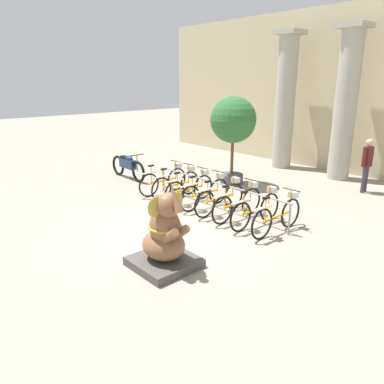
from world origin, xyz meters
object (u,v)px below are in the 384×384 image
bicycle_7 (278,216)px  elephant_statue (165,238)px  bicycle_6 (257,209)px  person_pedestrian (367,161)px  potted_tree (233,123)px  bicycle_0 (164,180)px  bicycle_5 (238,203)px  bicycle_2 (190,188)px  bicycle_3 (205,193)px  bicycle_4 (221,198)px  bicycle_1 (177,184)px  motorcycle (128,166)px

bicycle_7 → elephant_statue: 2.99m
bicycle_6 → person_pedestrian: (0.44, 4.76, 0.60)m
person_pedestrian → bicycle_6: bearing=-95.3°
person_pedestrian → potted_tree: size_ratio=0.58×
bicycle_0 → bicycle_6: 3.64m
elephant_statue → person_pedestrian: elephant_statue is taller
bicycle_6 → bicycle_5: bearing=178.4°
bicycle_0 → bicycle_6: bearing=0.4°
bicycle_2 → elephant_statue: 3.94m
bicycle_3 → bicycle_4: size_ratio=1.00×
bicycle_1 → bicycle_5: size_ratio=1.00×
bicycle_2 → bicycle_4: 1.21m
potted_tree → bicycle_5: bearing=-44.4°
bicycle_0 → bicycle_4: same height
bicycle_2 → motorcycle: bicycle_2 is taller
potted_tree → elephant_statue: bearing=-58.9°
bicycle_3 → elephant_statue: (2.02, -2.96, 0.18)m
bicycle_7 → potted_tree: potted_tree is taller
bicycle_3 → motorcycle: (-4.09, 0.07, 0.06)m
bicycle_3 → bicycle_4: same height
bicycle_4 → bicycle_2: bearing=-179.5°
bicycle_6 → elephant_statue: (0.21, -2.93, 0.18)m
bicycle_7 → bicycle_4: bearing=-179.4°
bicycle_6 → person_pedestrian: size_ratio=1.07×
bicycle_7 → bicycle_5: bearing=-179.9°
bicycle_3 → bicycle_2: bearing=-177.0°
person_pedestrian → potted_tree: bearing=-144.8°
bicycle_0 → bicycle_5: same height
elephant_statue → potted_tree: 6.33m
bicycle_1 → bicycle_2: same height
bicycle_7 → elephant_statue: elephant_statue is taller
person_pedestrian → bicycle_7: bearing=-88.0°
bicycle_6 → potted_tree: 4.13m
bicycle_1 → bicycle_3: size_ratio=1.00×
bicycle_2 → elephant_statue: elephant_statue is taller
bicycle_6 → person_pedestrian: bearing=84.7°
bicycle_5 → elephant_statue: 3.07m
bicycle_1 → bicycle_6: 3.03m
elephant_statue → motorcycle: size_ratio=0.85×
potted_tree → bicycle_1: bearing=-91.2°
bicycle_4 → bicycle_7: (1.82, 0.02, 0.00)m
bicycle_3 → bicycle_5: size_ratio=1.00×
bicycle_7 → elephant_statue: size_ratio=1.03×
motorcycle → bicycle_7: bearing=-0.7°
bicycle_0 → bicycle_5: 3.03m
bicycle_0 → potted_tree: 2.95m
bicycle_1 → elephant_statue: size_ratio=1.03×
bicycle_1 → potted_tree: bearing=88.8°
bicycle_7 → person_pedestrian: person_pedestrian is taller
elephant_statue → potted_tree: potted_tree is taller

